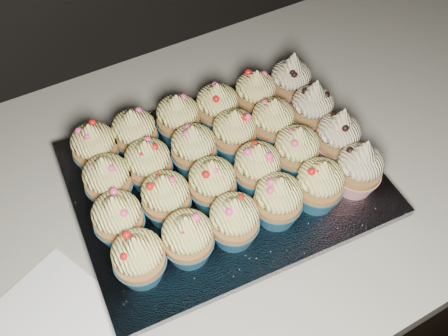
{
  "coord_description": "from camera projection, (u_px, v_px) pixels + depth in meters",
  "views": [
    {
      "loc": [
        -0.33,
        1.29,
        1.49
      ],
      "look_at": [
        -0.13,
        1.66,
        0.95
      ],
      "focal_mm": 40.0,
      "sensor_mm": 36.0,
      "label": 1
    }
  ],
  "objects": [
    {
      "name": "cabinet",
      "position": [
        265.0,
        275.0,
        1.15
      ],
      "size": [
        2.4,
        0.6,
        0.86
      ],
      "primitive_type": "cube",
      "color": "black",
      "rests_on": "ground"
    },
    {
      "name": "worktop",
      "position": [
        283.0,
        149.0,
        0.8
      ],
      "size": [
        2.44,
        0.64,
        0.04
      ],
      "primitive_type": "cube",
      "color": "silver",
      "rests_on": "cabinet"
    },
    {
      "name": "napkin",
      "position": [
        49.0,
        327.0,
        0.6
      ],
      "size": [
        0.2,
        0.2,
        0.0
      ],
      "primitive_type": "cube",
      "rotation": [
        0.0,
        0.0,
        0.41
      ],
      "color": "white",
      "rests_on": "worktop"
    },
    {
      "name": "baking_tray",
      "position": [
        224.0,
        185.0,
        0.72
      ],
      "size": [
        0.4,
        0.31,
        0.02
      ],
      "primitive_type": "cube",
      "rotation": [
        0.0,
        0.0,
        -0.07
      ],
      "color": "black",
      "rests_on": "worktop"
    },
    {
      "name": "foil_lining",
      "position": [
        224.0,
        178.0,
        0.7
      ],
      "size": [
        0.43,
        0.35,
        0.01
      ],
      "primitive_type": "cube",
      "rotation": [
        0.0,
        0.0,
        -0.07
      ],
      "color": "silver",
      "rests_on": "baking_tray"
    },
    {
      "name": "cupcake_0",
      "position": [
        139.0,
        258.0,
        0.58
      ],
      "size": [
        0.06,
        0.06,
        0.08
      ],
      "color": "#195275",
      "rests_on": "foil_lining"
    },
    {
      "name": "cupcake_1",
      "position": [
        188.0,
        238.0,
        0.59
      ],
      "size": [
        0.06,
        0.06,
        0.08
      ],
      "color": "#195275",
      "rests_on": "foil_lining"
    },
    {
      "name": "cupcake_2",
      "position": [
        234.0,
        220.0,
        0.61
      ],
      "size": [
        0.06,
        0.06,
        0.08
      ],
      "color": "#195275",
      "rests_on": "foil_lining"
    },
    {
      "name": "cupcake_3",
      "position": [
        278.0,
        200.0,
        0.63
      ],
      "size": [
        0.06,
        0.06,
        0.08
      ],
      "color": "#195275",
      "rests_on": "foil_lining"
    },
    {
      "name": "cupcake_4",
      "position": [
        319.0,
        184.0,
        0.64
      ],
      "size": [
        0.06,
        0.06,
        0.08
      ],
      "color": "#195275",
      "rests_on": "foil_lining"
    },
    {
      "name": "cupcake_5",
      "position": [
        359.0,
        168.0,
        0.65
      ],
      "size": [
        0.06,
        0.06,
        0.1
      ],
      "color": "#B21823",
      "rests_on": "foil_lining"
    },
    {
      "name": "cupcake_6",
      "position": [
        118.0,
        219.0,
        0.61
      ],
      "size": [
        0.06,
        0.06,
        0.08
      ],
      "color": "#195275",
      "rests_on": "foil_lining"
    },
    {
      "name": "cupcake_7",
      "position": [
        166.0,
        198.0,
        0.63
      ],
      "size": [
        0.06,
        0.06,
        0.08
      ],
      "color": "#195275",
      "rests_on": "foil_lining"
    },
    {
      "name": "cupcake_8",
      "position": [
        212.0,
        183.0,
        0.64
      ],
      "size": [
        0.06,
        0.06,
        0.08
      ],
      "color": "#195275",
      "rests_on": "foil_lining"
    },
    {
      "name": "cupcake_9",
      "position": [
        257.0,
        168.0,
        0.66
      ],
      "size": [
        0.06,
        0.06,
        0.08
      ],
      "color": "#195275",
      "rests_on": "foil_lining"
    },
    {
      "name": "cupcake_10",
      "position": [
        296.0,
        151.0,
        0.68
      ],
      "size": [
        0.06,
        0.06,
        0.08
      ],
      "color": "#195275",
      "rests_on": "foil_lining"
    },
    {
      "name": "cupcake_11",
      "position": [
        338.0,
        137.0,
        0.69
      ],
      "size": [
        0.06,
        0.06,
        0.1
      ],
      "color": "#B21823",
      "rests_on": "foil_lining"
    },
    {
      "name": "cupcake_12",
      "position": [
        108.0,
        180.0,
        0.64
      ],
      "size": [
        0.06,
        0.06,
        0.08
      ],
      "color": "#195275",
      "rests_on": "foil_lining"
    },
    {
      "name": "cupcake_13",
      "position": [
        148.0,
        164.0,
        0.66
      ],
      "size": [
        0.06,
        0.06,
        0.08
      ],
      "color": "#195275",
      "rests_on": "foil_lining"
    },
    {
      "name": "cupcake_14",
      "position": [
        194.0,
        149.0,
        0.68
      ],
      "size": [
        0.06,
        0.06,
        0.08
      ],
      "color": "#195275",
      "rests_on": "foil_lining"
    },
    {
      "name": "cupcake_15",
      "position": [
        234.0,
        134.0,
        0.69
      ],
      "size": [
        0.06,
        0.06,
        0.08
      ],
      "color": "#195275",
      "rests_on": "foil_lining"
    },
    {
      "name": "cupcake_16",
      "position": [
        273.0,
        122.0,
        0.71
      ],
      "size": [
        0.06,
        0.06,
        0.08
      ],
      "color": "#195275",
      "rests_on": "foil_lining"
    },
    {
      "name": "cupcake_17",
      "position": [
        312.0,
        109.0,
        0.72
      ],
      "size": [
        0.06,
        0.06,
        0.1
      ],
      "color": "#B21823",
      "rests_on": "foil_lining"
    },
    {
      "name": "cupcake_18",
      "position": [
        95.0,
        148.0,
        0.68
      ],
      "size": [
        0.06,
        0.06,
        0.08
      ],
      "color": "#195275",
      "rests_on": "foil_lining"
    },
    {
      "name": "cupcake_19",
      "position": [
        135.0,
        134.0,
        0.69
      ],
      "size": [
        0.06,
        0.06,
        0.08
      ],
      "color": "#195275",
      "rests_on": "foil_lining"
    },
    {
      "name": "cupcake_20",
      "position": [
        178.0,
        119.0,
        0.71
      ],
      "size": [
        0.06,
        0.06,
        0.08
      ],
      "color": "#195275",
      "rests_on": "foil_lining"
    },
    {
      "name": "cupcake_21",
      "position": [
        217.0,
        107.0,
        0.73
      ],
      "size": [
        0.06,
        0.06,
        0.08
      ],
      "color": "#195275",
      "rests_on": "foil_lining"
    },
    {
      "name": "cupcake_22",
      "position": [
        255.0,
        95.0,
        0.74
      ],
      "size": [
        0.06,
        0.06,
        0.08
      ],
      "color": "#195275",
      "rests_on": "foil_lining"
    },
    {
      "name": "cupcake_23",
      "position": [
        291.0,
        81.0,
        0.76
      ],
      "size": [
        0.06,
        0.06,
        0.1
      ],
      "color": "#B21823",
      "rests_on": "foil_lining"
    }
  ]
}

